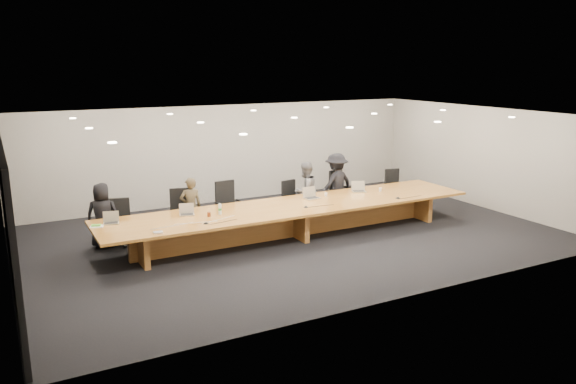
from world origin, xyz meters
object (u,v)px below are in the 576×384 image
Objects in this scene: chair_mid_right at (293,200)px; chair_right at (342,192)px; laptop_d at (312,193)px; water_bottle at (220,209)px; chair_mid_left at (229,205)px; paper_cup_near at (326,195)px; person_a at (103,215)px; person_b at (191,207)px; chair_far_right at (395,187)px; laptop_b at (187,210)px; person_c at (305,191)px; laptop_a at (111,218)px; laptop_e at (359,187)px; mic_right at (398,198)px; paper_cup_far at (380,190)px; mic_left at (206,223)px; mic_center at (306,207)px; chair_left at (181,213)px; chair_far_left at (120,222)px; amber_mug at (209,214)px; conference_table at (294,215)px; person_d at (336,184)px.

chair_mid_right is 0.86× the size of chair_right.
laptop_d reaches higher than water_bottle.
chair_mid_left is 2.39m from paper_cup_near.
person_a is 1.97m from person_b.
chair_far_right reaches higher than laptop_b.
person_c is at bearing 162.63° from chair_right.
laptop_e is (6.18, 0.02, 0.01)m from laptop_a.
chair_mid_left reaches higher than mic_right.
paper_cup_far is 5.03m from mic_left.
water_bottle is at bearing 169.45° from mic_center.
chair_left is 5.06× the size of water_bottle.
paper_cup_near is (5.18, 0.01, -0.08)m from laptop_a.
mic_center is (2.48, -1.52, 0.20)m from chair_left.
person_a reaches higher than water_bottle.
chair_right is 1.25m from paper_cup_near.
chair_left is at bearing 177.59° from chair_mid_left.
person_a is at bearing 134.16° from mic_left.
laptop_a is 6.68m from mic_right.
amber_mug is (1.63, -1.26, 0.28)m from chair_far_left.
chair_far_right reaches higher than laptop_e.
person_c is 1.66m from mic_center.
person_a is 4.50m from mic_center.
mic_right is (4.88, -0.10, 0.00)m from mic_left.
chair_mid_right is 3.27× the size of laptop_a.
person_b reaches higher than chair_left.
laptop_a is 4.74m from laptop_d.
chair_left is 4.45m from chair_right.
chair_far_left reaches higher than mic_right.
water_bottle is (-2.50, -0.30, -0.03)m from laptop_d.
mic_center is (0.14, -0.31, 0.24)m from conference_table.
water_bottle is at bearing 111.05° from person_b.
conference_table is 7.52× the size of chair_right.
person_b is 4.98m from mic_right.
paper_cup_far reaches higher than mic_right.
water_bottle is (-2.49, -1.23, 0.35)m from chair_mid_right.
chair_far_right is 0.69× the size of person_c.
mic_center is at bearing -8.06° from chair_far_left.
paper_cup_near is (5.20, -0.86, 0.07)m from person_a.
person_c is at bearing -6.45° from chair_mid_left.
paper_cup_near is at bearing -23.81° from chair_mid_left.
mic_left is (-1.22, -1.74, 0.17)m from chair_mid_left.
mic_center is (2.24, -1.49, 0.07)m from person_b.
person_d reaches higher than amber_mug.
chair_far_right is 11.66× the size of paper_cup_far.
mic_center is at bearing -136.04° from laptop_e.
person_b is 2.10m from laptop_a.
mic_center is at bearing 179.14° from person_a.
chair_far_right is 6.49m from mic_left.
chair_mid_right is 4.82m from laptop_a.
paper_cup_near reaches higher than mic_center.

